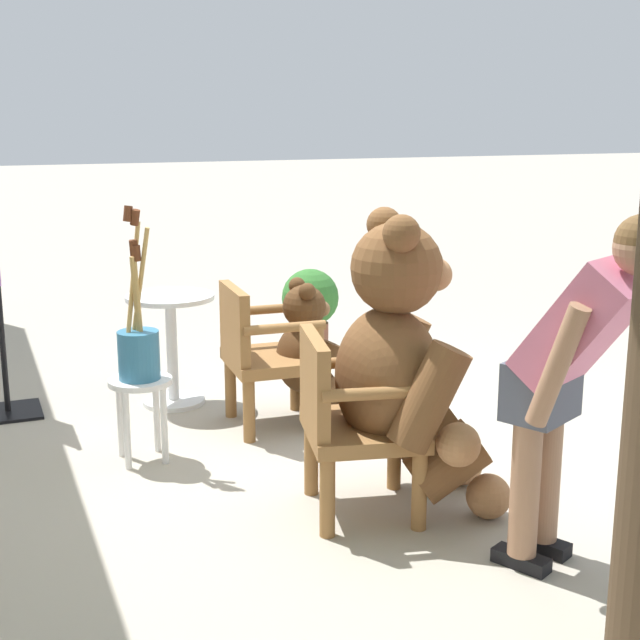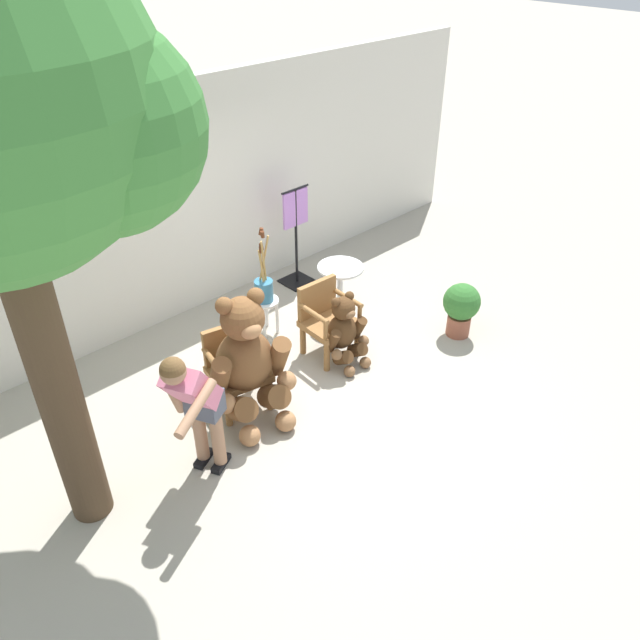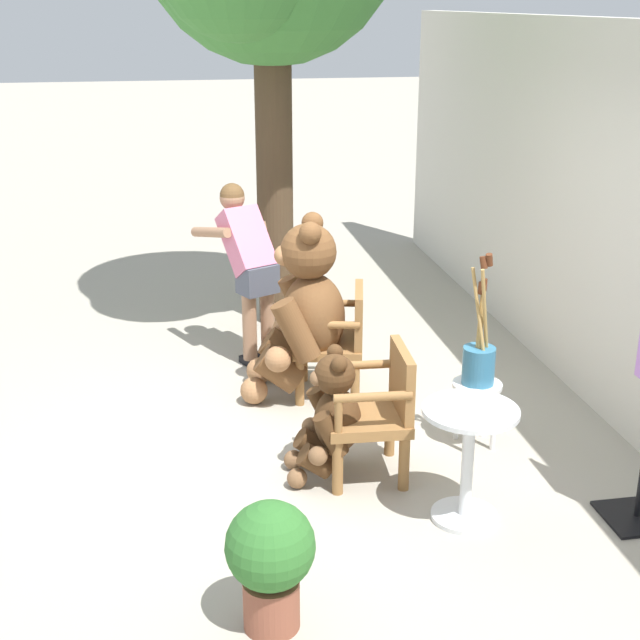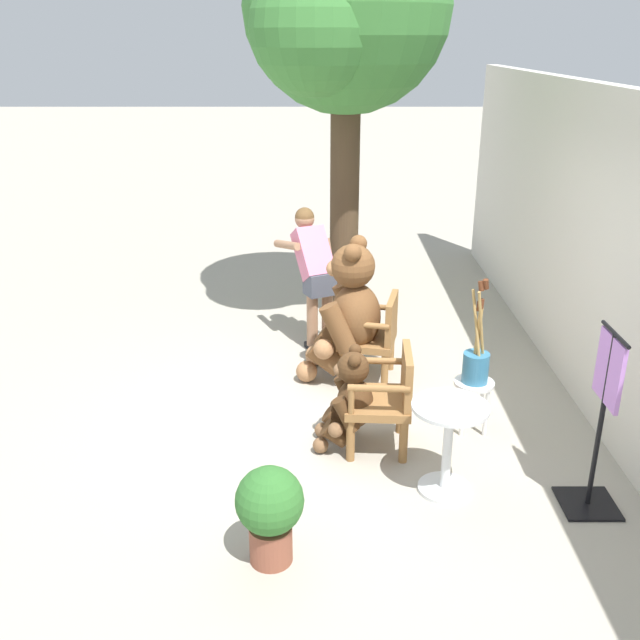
# 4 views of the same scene
# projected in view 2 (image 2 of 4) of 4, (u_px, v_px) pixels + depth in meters

# --- Properties ---
(ground_plane) EXTENTS (60.00, 60.00, 0.00)m
(ground_plane) POSITION_uv_depth(u_px,v_px,m) (313.00, 395.00, 6.63)
(ground_plane) COLOR #A8A091
(back_wall) EXTENTS (10.00, 0.16, 2.80)m
(back_wall) POSITION_uv_depth(u_px,v_px,m) (173.00, 206.00, 7.29)
(back_wall) COLOR silver
(back_wall) RESTS_ON ground
(wooden_chair_left) EXTENTS (0.66, 0.63, 0.86)m
(wooden_chair_left) POSITION_uv_depth(u_px,v_px,m) (236.00, 366.00, 6.29)
(wooden_chair_left) COLOR olive
(wooden_chair_left) RESTS_ON ground
(wooden_chair_right) EXTENTS (0.59, 0.55, 0.86)m
(wooden_chair_right) POSITION_uv_depth(u_px,v_px,m) (327.00, 318.00, 7.02)
(wooden_chair_right) COLOR olive
(wooden_chair_right) RESTS_ON ground
(teddy_bear_large) EXTENTS (0.88, 0.88, 1.42)m
(teddy_bear_large) POSITION_uv_depth(u_px,v_px,m) (248.00, 360.00, 5.99)
(teddy_bear_large) COLOR brown
(teddy_bear_large) RESTS_ON ground
(teddy_bear_small) EXTENTS (0.53, 0.51, 0.88)m
(teddy_bear_small) POSITION_uv_depth(u_px,v_px,m) (344.00, 331.00, 6.86)
(teddy_bear_small) COLOR #4C3019
(teddy_bear_small) RESTS_ON ground
(person_visitor) EXTENTS (0.72, 0.70, 1.49)m
(person_visitor) POSITION_uv_depth(u_px,v_px,m) (195.00, 400.00, 5.22)
(person_visitor) COLOR black
(person_visitor) RESTS_ON ground
(white_stool) EXTENTS (0.34, 0.34, 0.46)m
(white_stool) POSITION_uv_depth(u_px,v_px,m) (265.00, 308.00, 7.39)
(white_stool) COLOR white
(white_stool) RESTS_ON ground
(brush_bucket) EXTENTS (0.22, 0.22, 0.92)m
(brush_bucket) POSITION_uv_depth(u_px,v_px,m) (264.00, 286.00, 7.23)
(brush_bucket) COLOR teal
(brush_bucket) RESTS_ON white_stool
(round_side_table) EXTENTS (0.56, 0.56, 0.72)m
(round_side_table) POSITION_uv_depth(u_px,v_px,m) (340.00, 286.00, 7.63)
(round_side_table) COLOR silver
(round_side_table) RESTS_ON ground
(potted_plant) EXTENTS (0.44, 0.44, 0.68)m
(potted_plant) POSITION_uv_depth(u_px,v_px,m) (461.00, 306.00, 7.34)
(potted_plant) COLOR brown
(potted_plant) RESTS_ON ground
(clothing_display_stand) EXTENTS (0.44, 0.40, 1.36)m
(clothing_display_stand) POSITION_uv_depth(u_px,v_px,m) (296.00, 235.00, 8.19)
(clothing_display_stand) COLOR black
(clothing_display_stand) RESTS_ON ground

